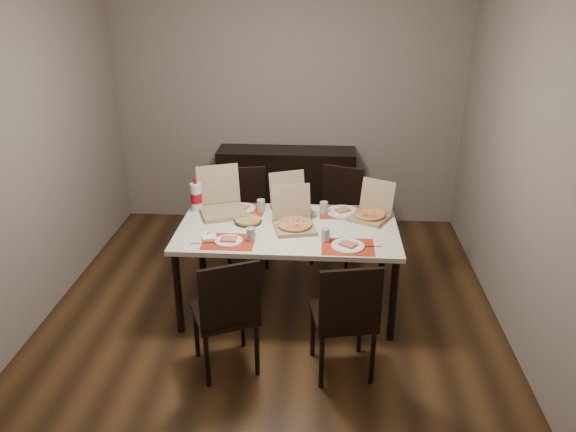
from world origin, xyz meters
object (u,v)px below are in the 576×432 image
(sideboard, at_px, (287,189))
(dip_bowl, at_px, (304,215))
(chair_far_right, at_px, (339,211))
(chair_far_left, at_px, (246,212))
(chair_near_right, at_px, (346,315))
(soda_bottle, at_px, (196,197))
(pizza_box_center, at_px, (294,222))
(chair_near_left, at_px, (227,311))
(dining_table, at_px, (288,234))

(sideboard, height_order, dip_bowl, sideboard)
(sideboard, height_order, chair_far_right, chair_far_right)
(sideboard, height_order, chair_far_left, chair_far_left)
(sideboard, distance_m, chair_near_right, 2.64)
(sideboard, height_order, soda_bottle, soda_bottle)
(sideboard, distance_m, pizza_box_center, 1.73)
(chair_near_left, height_order, pizza_box_center, pizza_box_center)
(sideboard, relative_size, chair_near_left, 1.61)
(chair_far_left, bearing_deg, sideboard, 67.02)
(dining_table, xyz_separation_m, soda_bottle, (-0.82, 0.30, 0.19))
(sideboard, distance_m, dip_bowl, 1.51)
(chair_near_right, xyz_separation_m, pizza_box_center, (-0.41, 0.89, 0.29))
(chair_far_left, bearing_deg, chair_far_right, 5.22)
(chair_near_right, xyz_separation_m, chair_far_left, (-0.93, 1.75, 0.00))
(chair_far_right, bearing_deg, dining_table, -115.03)
(dining_table, bearing_deg, chair_far_right, 64.97)
(dining_table, height_order, chair_far_left, chair_far_left)
(chair_near_left, relative_size, chair_far_right, 1.00)
(chair_near_right, bearing_deg, dip_bowl, 106.76)
(dip_bowl, relative_size, soda_bottle, 0.36)
(dining_table, distance_m, soda_bottle, 0.89)
(chair_near_right, height_order, chair_far_right, same)
(sideboard, relative_size, chair_far_left, 1.61)
(chair_near_left, relative_size, soda_bottle, 3.09)
(chair_far_left, bearing_deg, pizza_box_center, -58.70)
(sideboard, bearing_deg, dining_table, -85.66)
(chair_near_right, relative_size, dip_bowl, 8.52)
(chair_far_right, height_order, dip_bowl, chair_far_right)
(dining_table, xyz_separation_m, chair_near_left, (-0.37, -0.91, -0.17))
(chair_far_left, distance_m, dip_bowl, 0.91)
(dining_table, relative_size, dip_bowl, 16.49)
(chair_near_left, relative_size, chair_near_right, 1.00)
(chair_near_right, relative_size, chair_far_right, 1.00)
(chair_far_left, xyz_separation_m, pizza_box_center, (0.52, -0.86, 0.29))
(chair_far_left, height_order, chair_far_right, same)
(sideboard, bearing_deg, chair_far_left, -112.98)
(dining_table, relative_size, chair_far_right, 1.94)
(sideboard, bearing_deg, soda_bottle, -116.68)
(chair_far_left, distance_m, pizza_box_center, 1.05)
(chair_near_left, bearing_deg, dining_table, 67.88)
(sideboard, xyz_separation_m, dining_table, (0.13, -1.68, 0.23))
(dip_bowl, bearing_deg, dining_table, -118.81)
(dining_table, distance_m, dip_bowl, 0.26)
(pizza_box_center, height_order, dip_bowl, pizza_box_center)
(chair_far_left, height_order, pizza_box_center, pizza_box_center)
(chair_near_right, bearing_deg, soda_bottle, 136.94)
(chair_far_left, distance_m, chair_far_right, 0.92)
(soda_bottle, bearing_deg, pizza_box_center, -19.32)
(sideboard, xyz_separation_m, chair_near_right, (0.58, -2.57, 0.06))
(chair_far_left, xyz_separation_m, dip_bowl, (0.60, -0.64, 0.25))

